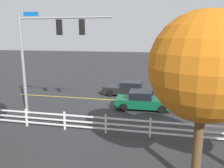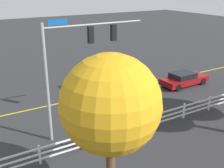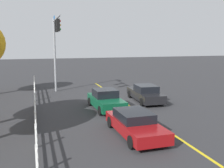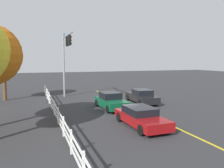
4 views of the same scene
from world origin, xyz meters
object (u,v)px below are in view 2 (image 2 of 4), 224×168
car_0 (184,79)px  car_1 (134,90)px  car_2 (97,80)px  tree_0 (110,105)px

car_0 → car_1: bearing=179.1°
car_2 → tree_0: bearing=68.2°
car_1 → tree_0: (7.74, 9.28, 4.05)m
car_2 → tree_0: size_ratio=0.73×
car_1 → tree_0: size_ratio=0.64×
car_0 → tree_0: size_ratio=0.71×
car_2 → car_0: bearing=156.1°
tree_0 → car_2: bearing=-115.3°
car_1 → tree_0: 12.75m
car_0 → tree_0: bearing=-146.6°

